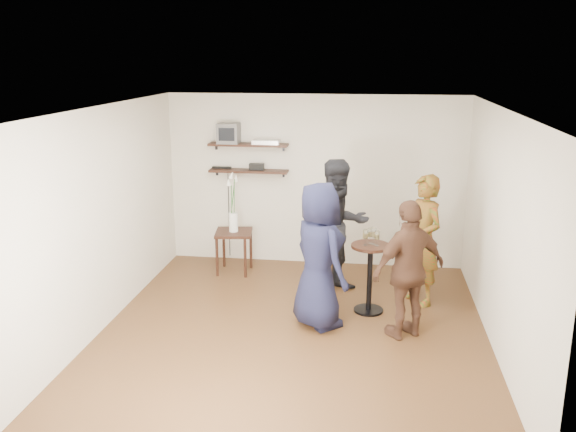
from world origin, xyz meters
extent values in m
cube|color=#4B3018|center=(0.00, 0.00, -0.02)|extent=(4.50, 5.00, 0.04)
cube|color=white|center=(0.00, 0.00, 2.62)|extent=(4.50, 5.00, 0.04)
cube|color=beige|center=(0.00, 2.52, 1.30)|extent=(4.50, 0.04, 2.60)
cube|color=beige|center=(0.00, -2.52, 1.30)|extent=(4.50, 0.04, 2.60)
cube|color=beige|center=(-2.27, 0.00, 1.30)|extent=(0.04, 5.00, 2.60)
cube|color=beige|center=(2.27, 0.00, 1.30)|extent=(0.04, 5.00, 2.60)
cube|color=black|center=(-1.00, 2.38, 1.85)|extent=(1.20, 0.25, 0.04)
cube|color=black|center=(-1.00, 2.38, 1.45)|extent=(1.20, 0.25, 0.04)
cube|color=#59595B|center=(-1.29, 2.38, 2.02)|extent=(0.32, 0.30, 0.30)
cube|color=silver|center=(-0.73, 2.38, 1.90)|extent=(0.40, 0.24, 0.06)
cube|color=black|center=(-0.88, 2.38, 1.52)|extent=(0.22, 0.10, 0.10)
cube|color=black|center=(-1.43, 2.42, 1.48)|extent=(0.30, 0.05, 0.03)
cube|color=black|center=(-1.14, 1.89, 0.61)|extent=(0.59, 0.59, 0.04)
cylinder|color=black|center=(-1.35, 1.68, 0.29)|extent=(0.04, 0.04, 0.59)
cylinder|color=black|center=(-0.93, 1.68, 0.29)|extent=(0.04, 0.04, 0.59)
cylinder|color=black|center=(-1.35, 2.10, 0.29)|extent=(0.04, 0.04, 0.59)
cylinder|color=black|center=(-0.93, 2.10, 0.29)|extent=(0.04, 0.04, 0.59)
cylinder|color=white|center=(-1.14, 1.89, 0.77)|extent=(0.13, 0.13, 0.28)
cylinder|color=#1C5F1B|center=(-1.16, 1.89, 1.06)|extent=(0.01, 0.07, 0.52)
cone|color=white|center=(-1.20, 1.89, 1.38)|extent=(0.07, 0.08, 0.11)
cylinder|color=#1C5F1B|center=(-1.12, 1.90, 1.09)|extent=(0.03, 0.05, 0.57)
cone|color=white|center=(-1.09, 1.92, 1.43)|extent=(0.10, 0.11, 0.12)
cylinder|color=#1C5F1B|center=(-1.14, 1.87, 1.12)|extent=(0.09, 0.08, 0.63)
cone|color=white|center=(-1.14, 1.84, 1.49)|extent=(0.12, 0.12, 0.12)
cylinder|color=black|center=(0.87, 0.70, 0.87)|extent=(0.49, 0.49, 0.04)
cylinder|color=black|center=(0.87, 0.70, 0.44)|extent=(0.07, 0.07, 0.82)
cylinder|color=black|center=(0.87, 0.70, 0.01)|extent=(0.37, 0.37, 0.03)
cylinder|color=silver|center=(0.80, 0.67, 0.89)|extent=(0.06, 0.06, 0.00)
cylinder|color=silver|center=(0.80, 0.67, 0.93)|extent=(0.01, 0.01, 0.09)
cylinder|color=silver|center=(0.80, 0.67, 1.03)|extent=(0.07, 0.07, 0.11)
cylinder|color=#E3C55D|center=(0.80, 0.67, 1.01)|extent=(0.06, 0.06, 0.06)
cylinder|color=silver|center=(0.94, 0.66, 0.89)|extent=(0.06, 0.06, 0.00)
cylinder|color=silver|center=(0.94, 0.66, 0.93)|extent=(0.01, 0.01, 0.08)
cylinder|color=silver|center=(0.94, 0.66, 1.02)|extent=(0.06, 0.06, 0.10)
cylinder|color=#E3C55D|center=(0.94, 0.66, 1.00)|extent=(0.06, 0.06, 0.06)
cylinder|color=silver|center=(0.85, 0.75, 0.89)|extent=(0.06, 0.06, 0.00)
cylinder|color=silver|center=(0.85, 0.75, 0.93)|extent=(0.01, 0.01, 0.08)
cylinder|color=silver|center=(0.85, 0.75, 1.03)|extent=(0.06, 0.06, 0.10)
cylinder|color=#E3C55D|center=(0.85, 0.75, 1.00)|extent=(0.06, 0.06, 0.06)
cylinder|color=silver|center=(0.90, 0.72, 0.89)|extent=(0.06, 0.06, 0.00)
cylinder|color=silver|center=(0.90, 0.72, 0.94)|extent=(0.01, 0.01, 0.09)
cylinder|color=silver|center=(0.90, 0.72, 1.04)|extent=(0.07, 0.07, 0.12)
cylinder|color=#E3C55D|center=(0.90, 0.72, 1.02)|extent=(0.07, 0.07, 0.06)
imported|color=#9E2A12|center=(1.53, 1.09, 0.85)|extent=(0.67, 0.74, 1.71)
imported|color=black|center=(0.44, 1.34, 0.92)|extent=(1.13, 1.07, 1.84)
imported|color=#161731|center=(0.27, 0.22, 0.88)|extent=(0.97, 1.02, 1.75)
imported|color=#4F3022|center=(1.30, 0.06, 0.81)|extent=(1.00, 0.86, 1.62)
camera|label=1|loc=(0.85, -6.55, 3.16)|focal=38.00mm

